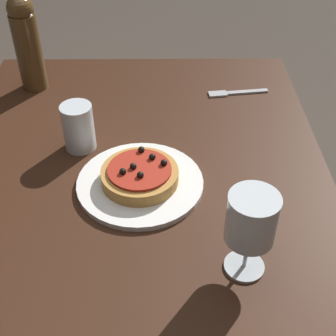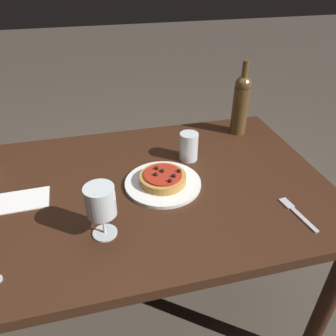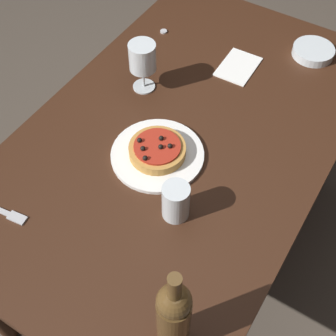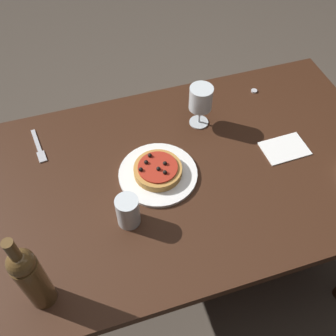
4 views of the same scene
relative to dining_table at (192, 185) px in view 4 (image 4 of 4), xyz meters
name	(u,v)px [view 4 (image 4 of 4)]	position (x,y,z in m)	size (l,w,h in m)	color
ground_plane	(185,263)	(0.00, 0.00, -0.65)	(14.00, 14.00, 0.00)	#4C4238
dining_table	(192,185)	(0.00, 0.00, 0.00)	(1.37, 0.83, 0.74)	#381E11
dinner_plate	(158,174)	(0.12, -0.01, 0.10)	(0.26, 0.26, 0.01)	white
pizza	(158,170)	(0.12, -0.01, 0.12)	(0.16, 0.16, 0.04)	#BC843D
wine_glass	(201,99)	(-0.09, -0.20, 0.21)	(0.08, 0.08, 0.16)	silver
wine_bottle	(31,277)	(0.52, 0.29, 0.23)	(0.07, 0.07, 0.31)	brown
water_cup	(128,211)	(0.25, 0.13, 0.15)	(0.07, 0.07, 0.11)	silver
fork	(39,148)	(0.48, -0.25, 0.10)	(0.04, 0.16, 0.00)	#B7B7BC
paper_napkin	(285,148)	(-0.34, 0.01, 0.10)	(0.16, 0.11, 0.00)	white
bottle_cap	(254,91)	(-0.36, -0.29, 0.10)	(0.02, 0.02, 0.01)	#B7B7BC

